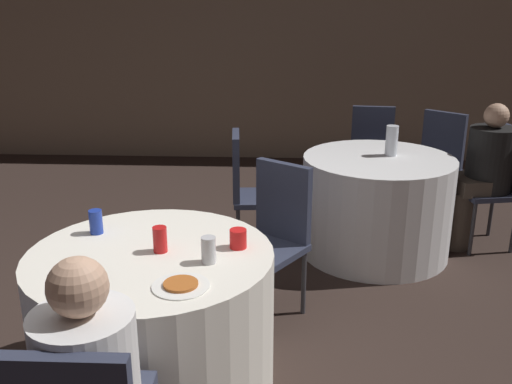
{
  "coord_description": "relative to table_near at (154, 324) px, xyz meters",
  "views": [
    {
      "loc": [
        0.65,
        -2.49,
        1.88
      ],
      "look_at": [
        0.5,
        0.5,
        0.86
      ],
      "focal_mm": 40.0,
      "sensor_mm": 36.0,
      "label": 1
    }
  ],
  "objects": [
    {
      "name": "person_black_shirt",
      "position": [
        2.13,
        1.89,
        0.21
      ],
      "size": [
        0.51,
        0.39,
        1.14
      ],
      "rotation": [
        0.0,
        0.0,
        -4.53
      ],
      "color": "#4C4238",
      "rests_on": "ground_plane"
    },
    {
      "name": "chair_far_north",
      "position": [
        1.42,
        2.71,
        0.19
      ],
      "size": [
        0.44,
        0.44,
        0.95
      ],
      "rotation": [
        0.0,
        0.0,
        -3.24
      ],
      "color": "#2D3347",
      "rests_on": "ground_plane"
    },
    {
      "name": "ground_plane",
      "position": [
        -0.04,
        0.11,
        -0.38
      ],
      "size": [
        16.0,
        16.0,
        0.0
      ],
      "primitive_type": "plane",
      "color": "#332621"
    },
    {
      "name": "wall_back",
      "position": [
        -0.04,
        4.48,
        1.02
      ],
      "size": [
        16.0,
        0.06,
        2.8
      ],
      "color": "gray",
      "rests_on": "ground_plane"
    },
    {
      "name": "cup_near",
      "position": [
        0.41,
        0.08,
        0.42
      ],
      "size": [
        0.08,
        0.08,
        0.09
      ],
      "color": "red",
      "rests_on": "table_near"
    },
    {
      "name": "chair_far_northeast",
      "position": [
        1.95,
        2.49,
        0.19
      ],
      "size": [
        0.56,
        0.56,
        0.95
      ],
      "rotation": [
        0.0,
        0.0,
        -3.84
      ],
      "color": "#2D3347",
      "rests_on": "ground_plane"
    },
    {
      "name": "soda_can_silver",
      "position": [
        0.29,
        -0.08,
        0.44
      ],
      "size": [
        0.07,
        0.07,
        0.12
      ],
      "color": "silver",
      "rests_on": "table_near"
    },
    {
      "name": "soda_can_blue",
      "position": [
        -0.32,
        0.22,
        0.44
      ],
      "size": [
        0.07,
        0.07,
        0.12
      ],
      "color": "#1E38A5",
      "rests_on": "table_near"
    },
    {
      "name": "table_far",
      "position": [
        1.32,
        1.74,
        0.0
      ],
      "size": [
        1.13,
        1.13,
        0.76
      ],
      "color": "white",
      "rests_on": "ground_plane"
    },
    {
      "name": "chair_far_west",
      "position": [
        0.35,
        1.66,
        0.19
      ],
      "size": [
        0.44,
        0.43,
        0.95
      ],
      "rotation": [
        0.0,
        0.0,
        -1.49
      ],
      "color": "#2D3347",
      "rests_on": "ground_plane"
    },
    {
      "name": "pizza_plate_near",
      "position": [
        0.2,
        -0.31,
        0.39
      ],
      "size": [
        0.24,
        0.24,
        0.02
      ],
      "color": "white",
      "rests_on": "table_near"
    },
    {
      "name": "chair_near_northeast",
      "position": [
        0.57,
        0.82,
        0.19
      ],
      "size": [
        0.56,
        0.56,
        0.95
      ],
      "rotation": [
        0.0,
        0.0,
        -3.75
      ],
      "color": "#2D3347",
      "rests_on": "ground_plane"
    },
    {
      "name": "chair_far_east",
      "position": [
        2.29,
        1.92,
        0.19
      ],
      "size": [
        0.47,
        0.47,
        0.95
      ],
      "rotation": [
        0.0,
        0.0,
        -4.53
      ],
      "color": "#2D3347",
      "rests_on": "ground_plane"
    },
    {
      "name": "bottle_far",
      "position": [
        1.42,
        1.8,
        0.49
      ],
      "size": [
        0.09,
        0.09,
        0.23
      ],
      "color": "silver",
      "rests_on": "table_far"
    },
    {
      "name": "table_near",
      "position": [
        0.0,
        0.0,
        0.0
      ],
      "size": [
        1.16,
        1.16,
        0.76
      ],
      "color": "white",
      "rests_on": "ground_plane"
    },
    {
      "name": "soda_can_red",
      "position": [
        0.05,
        0.02,
        0.44
      ],
      "size": [
        0.07,
        0.07,
        0.12
      ],
      "color": "red",
      "rests_on": "table_near"
    }
  ]
}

